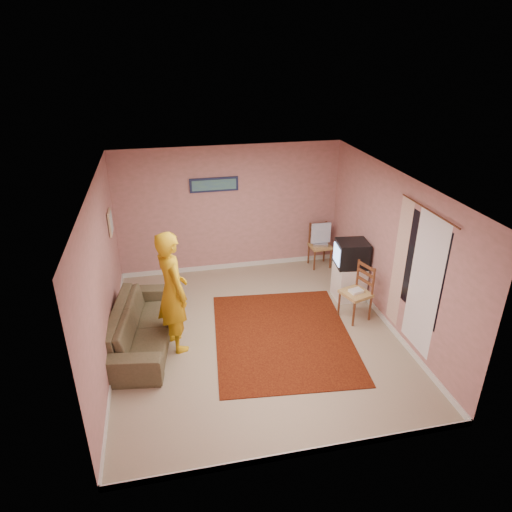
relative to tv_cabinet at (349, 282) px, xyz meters
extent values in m
plane|color=gray|center=(-1.95, -0.82, -0.33)|extent=(5.00, 5.00, 0.00)
cube|color=tan|center=(-1.95, 1.68, 0.97)|extent=(4.50, 0.02, 2.60)
cube|color=tan|center=(-1.95, -3.32, 0.97)|extent=(4.50, 0.02, 2.60)
cube|color=tan|center=(-4.20, -0.82, 0.97)|extent=(0.02, 5.00, 2.60)
cube|color=tan|center=(0.30, -0.82, 0.97)|extent=(0.02, 5.00, 2.60)
cube|color=silver|center=(-1.95, -0.82, 2.27)|extent=(4.50, 5.00, 0.02)
cube|color=silver|center=(-1.95, 1.67, -0.28)|extent=(4.50, 0.02, 0.10)
cube|color=silver|center=(-1.95, -3.31, -0.28)|extent=(4.50, 0.02, 0.10)
cube|color=silver|center=(-4.19, -0.82, -0.28)|extent=(0.02, 5.00, 0.10)
cube|color=silver|center=(0.29, -0.82, -0.28)|extent=(0.02, 5.00, 0.10)
cube|color=black|center=(0.29, -1.72, 1.12)|extent=(0.01, 1.10, 1.50)
cube|color=white|center=(0.28, -1.87, 0.92)|extent=(0.01, 0.75, 2.10)
cube|color=#F1E9CD|center=(0.26, -1.17, 0.92)|extent=(0.01, 0.35, 2.10)
cylinder|color=brown|center=(0.25, -1.72, 1.99)|extent=(0.02, 1.40, 0.02)
cube|color=#161D3D|center=(-2.25, 1.65, 1.52)|extent=(0.95, 0.03, 0.28)
cube|color=#315789|center=(-2.25, 1.63, 1.52)|extent=(0.86, 0.01, 0.20)
cube|color=beige|center=(-4.17, 0.78, 1.22)|extent=(0.03, 0.38, 0.42)
cube|color=#B5C2C6|center=(-4.15, 0.78, 1.22)|extent=(0.01, 0.30, 0.34)
cube|color=black|center=(-1.53, -0.96, -0.33)|extent=(2.44, 2.93, 0.01)
cube|color=white|center=(0.00, 0.00, 0.00)|extent=(0.52, 0.48, 0.67)
cube|color=black|center=(0.00, 0.00, 0.57)|extent=(0.60, 0.55, 0.47)
cube|color=#8CB2F2|center=(-0.27, 0.03, 0.57)|extent=(0.07, 0.39, 0.34)
cube|color=tan|center=(-0.09, 1.38, 0.12)|extent=(0.44, 0.42, 0.05)
cube|color=brown|center=(-0.09, 1.38, 0.36)|extent=(0.42, 0.06, 0.48)
cube|color=silver|center=(-0.09, 1.38, 0.17)|extent=(0.35, 0.29, 0.05)
cube|color=#8FB7EA|center=(-0.09, 1.38, 0.42)|extent=(0.41, 0.05, 0.43)
cube|color=tan|center=(-0.17, -0.67, 0.15)|extent=(0.55, 0.56, 0.05)
cube|color=brown|center=(-0.17, -0.67, 0.40)|extent=(0.18, 0.44, 0.51)
cube|color=white|center=(-0.17, -0.67, 0.20)|extent=(0.25, 0.21, 0.04)
imported|color=brown|center=(-3.75, -0.65, -0.01)|extent=(1.18, 2.31, 0.65)
imported|color=gold|center=(-3.23, -0.83, 0.64)|extent=(0.68, 0.83, 1.95)
camera|label=1|loc=(-3.24, -6.91, 4.07)|focal=32.00mm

